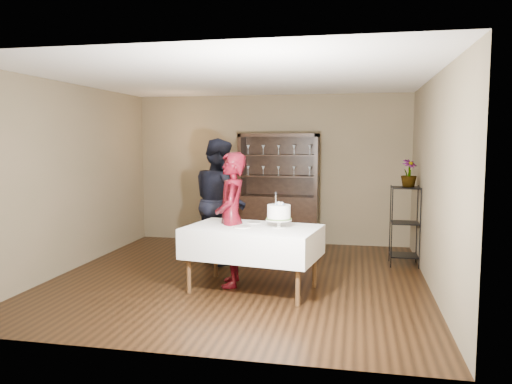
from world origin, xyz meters
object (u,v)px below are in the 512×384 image
cake_table (253,242)px  woman (231,219)px  man (220,201)px  plant_etagere (405,223)px  cake (279,213)px  potted_plant (409,173)px  china_hutch (279,209)px

cake_table → woman: bearing=152.3°
man → woman: bearing=166.4°
plant_etagere → cake: bearing=-134.6°
cake_table → woman: (-0.32, 0.17, 0.25)m
plant_etagere → potted_plant: potted_plant is taller
potted_plant → cake: bearing=-134.8°
cake_table → china_hutch: bearing=92.0°
plant_etagere → woman: size_ratio=0.69×
china_hutch → plant_etagere: bearing=-26.8°
china_hutch → cake: size_ratio=4.50×
china_hutch → plant_etagere: china_hutch is taller
china_hutch → woman: bearing=-94.9°
plant_etagere → potted_plant: 0.74m
woman → china_hutch: bearing=163.1°
plant_etagere → potted_plant: size_ratio=2.90×
man → cake: size_ratio=4.31×
man → potted_plant: man is taller
china_hutch → plant_etagere: 2.33m
woman → man: size_ratio=0.91×
woman → man: bearing=-169.8°
china_hutch → cake: 2.78m
plant_etagere → cake: cake is taller
man → cake: 1.72m
cake_table → woman: woman is taller
china_hutch → cake_table: (0.10, -2.75, -0.04)m
plant_etagere → man: (-2.78, -0.37, 0.31)m
cake_table → man: 1.58m
china_hutch → woman: 2.60m
plant_etagere → china_hutch: bearing=153.2°
cake_table → woman: 0.44m
cake → potted_plant: 2.44m
cake_table → cake: size_ratio=3.95×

